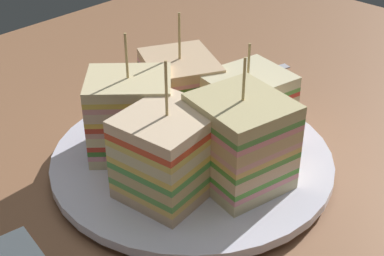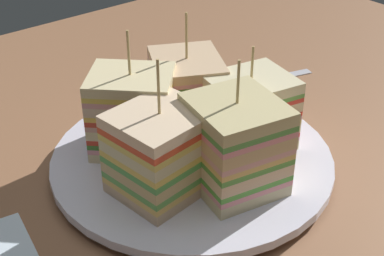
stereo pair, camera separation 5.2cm
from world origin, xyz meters
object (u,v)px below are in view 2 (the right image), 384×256
plate (192,160)px  spoon (231,85)px  sandwich_wedge_2 (161,152)px  sandwich_wedge_0 (187,92)px  sandwich_wedge_1 (133,112)px  sandwich_wedge_3 (234,145)px  chip_pile (191,149)px  sandwich_wedge_4 (249,112)px

plate → spoon: size_ratio=1.75×
plate → sandwich_wedge_2: sandwich_wedge_2 is taller
sandwich_wedge_0 → sandwich_wedge_2: (8.45, 7.00, 0.08)cm
sandwich_wedge_0 → sandwich_wedge_2: size_ratio=0.98×
plate → sandwich_wedge_1: size_ratio=2.22×
sandwich_wedge_3 → spoon: sandwich_wedge_3 is taller
plate → chip_pile: chip_pile is taller
sandwich_wedge_1 → plate: bearing=-8.8°
plate → sandwich_wedge_0: 7.17cm
sandwich_wedge_3 → chip_pile: (0.03, -5.65, -3.35)cm
plate → sandwich_wedge_0: (-3.22, -4.72, 4.34)cm
sandwich_wedge_3 → spoon: bearing=-31.3°
plate → spoon: (-14.42, -9.95, -0.60)cm
sandwich_wedge_0 → sandwich_wedge_1: bearing=-61.5°
sandwich_wedge_4 → chip_pile: bearing=-8.2°
spoon → sandwich_wedge_2: bearing=48.5°
plate → spoon: bearing=-145.4°
sandwich_wedge_0 → spoon: (-11.20, -5.23, -4.93)cm
sandwich_wedge_3 → chip_pile: bearing=11.8°
plate → spoon: plate is taller
sandwich_wedge_0 → plate: bearing=-7.0°
sandwich_wedge_1 → spoon: bearing=61.2°
plate → sandwich_wedge_4: (-5.35, 1.99, 4.21)cm
sandwich_wedge_4 → sandwich_wedge_3: bearing=45.6°
chip_pile → sandwich_wedge_1: bearing=-54.6°
sandwich_wedge_3 → sandwich_wedge_4: sandwich_wedge_3 is taller
sandwich_wedge_2 → sandwich_wedge_4: (-10.58, -0.30, -0.21)cm
sandwich_wedge_2 → spoon: (-19.65, -12.23, -5.01)cm
spoon → chip_pile: bearing=51.1°
sandwich_wedge_4 → spoon: size_ratio=0.68×
plate → sandwich_wedge_1: (3.41, -4.58, 4.55)cm
sandwich_wedge_0 → chip_pile: 6.55cm
chip_pile → spoon: chip_pile is taller
sandwich_wedge_2 → chip_pile: (-5.12, -2.22, -3.06)cm
sandwich_wedge_0 → sandwich_wedge_1: same height
plate → sandwich_wedge_2: size_ratio=2.17×
sandwich_wedge_0 → sandwich_wedge_1: (6.63, 0.13, 0.21)cm
chip_pile → spoon: size_ratio=0.50×
sandwich_wedge_4 → plate: bearing=-9.1°
sandwich_wedge_3 → sandwich_wedge_4: bearing=-44.1°
sandwich_wedge_3 → spoon: (-14.51, -15.66, -5.30)cm
plate → sandwich_wedge_1: 7.30cm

